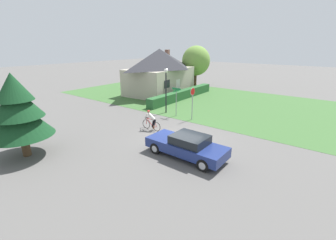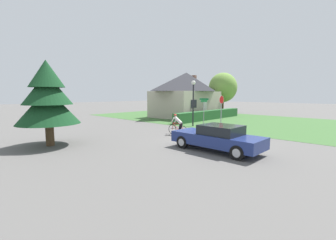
{
  "view_description": "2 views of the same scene",
  "coord_description": "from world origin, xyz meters",
  "px_view_note": "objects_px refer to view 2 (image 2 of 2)",
  "views": [
    {
      "loc": [
        -11.34,
        -7.68,
        6.02
      ],
      "look_at": [
        -0.06,
        0.87,
        1.3
      ],
      "focal_mm": 24.0,
      "sensor_mm": 36.0,
      "label": 1
    },
    {
      "loc": [
        -11.36,
        -7.46,
        2.86
      ],
      "look_at": [
        -0.8,
        2.57,
        1.18
      ],
      "focal_mm": 24.0,
      "sensor_mm": 36.0,
      "label": 2
    }
  ],
  "objects_px": {
    "conifer_tall_near": "(48,97)",
    "stop_sign": "(221,107)",
    "street_name_sign": "(204,107)",
    "cottage_house": "(186,94)",
    "cyclist": "(178,125)",
    "street_lamp": "(193,93)",
    "deciduous_tree_right": "(223,88)",
    "sedan_left_lane": "(217,138)"
  },
  "relations": [
    {
      "from": "conifer_tall_near",
      "to": "stop_sign",
      "type": "bearing_deg",
      "value": -20.09
    },
    {
      "from": "street_lamp",
      "to": "conifer_tall_near",
      "type": "relative_size",
      "value": 0.88
    },
    {
      "from": "cottage_house",
      "to": "conifer_tall_near",
      "type": "distance_m",
      "value": 19.08
    },
    {
      "from": "cyclist",
      "to": "deciduous_tree_right",
      "type": "height_order",
      "value": "deciduous_tree_right"
    },
    {
      "from": "street_lamp",
      "to": "street_name_sign",
      "type": "distance_m",
      "value": 1.8
    },
    {
      "from": "cottage_house",
      "to": "cyclist",
      "type": "distance_m",
      "value": 13.78
    },
    {
      "from": "cyclist",
      "to": "deciduous_tree_right",
      "type": "distance_m",
      "value": 19.33
    },
    {
      "from": "stop_sign",
      "to": "sedan_left_lane",
      "type": "bearing_deg",
      "value": 30.19
    },
    {
      "from": "cyclist",
      "to": "conifer_tall_near",
      "type": "bearing_deg",
      "value": 66.32
    },
    {
      "from": "street_lamp",
      "to": "deciduous_tree_right",
      "type": "height_order",
      "value": "deciduous_tree_right"
    },
    {
      "from": "street_lamp",
      "to": "stop_sign",
      "type": "bearing_deg",
      "value": -96.61
    },
    {
      "from": "street_name_sign",
      "to": "deciduous_tree_right",
      "type": "bearing_deg",
      "value": 24.24
    },
    {
      "from": "sedan_left_lane",
      "to": "street_lamp",
      "type": "height_order",
      "value": "street_lamp"
    },
    {
      "from": "stop_sign",
      "to": "cyclist",
      "type": "bearing_deg",
      "value": -15.47
    },
    {
      "from": "conifer_tall_near",
      "to": "street_lamp",
      "type": "bearing_deg",
      "value": -5.39
    },
    {
      "from": "cottage_house",
      "to": "stop_sign",
      "type": "distance_m",
      "value": 11.7
    },
    {
      "from": "cyclist",
      "to": "stop_sign",
      "type": "bearing_deg",
      "value": -108.75
    },
    {
      "from": "sedan_left_lane",
      "to": "deciduous_tree_right",
      "type": "relative_size",
      "value": 0.78
    },
    {
      "from": "sedan_left_lane",
      "to": "stop_sign",
      "type": "distance_m",
      "value": 6.84
    },
    {
      "from": "cottage_house",
      "to": "stop_sign",
      "type": "xyz_separation_m",
      "value": [
        -7.08,
        -9.26,
        -1.02
      ]
    },
    {
      "from": "conifer_tall_near",
      "to": "street_name_sign",
      "type": "bearing_deg",
      "value": -12.07
    },
    {
      "from": "sedan_left_lane",
      "to": "cyclist",
      "type": "distance_m",
      "value": 4.86
    },
    {
      "from": "cottage_house",
      "to": "street_lamp",
      "type": "relative_size",
      "value": 2.39
    },
    {
      "from": "street_name_sign",
      "to": "deciduous_tree_right",
      "type": "xyz_separation_m",
      "value": [
        13.88,
        6.25,
        2.07
      ]
    },
    {
      "from": "street_lamp",
      "to": "sedan_left_lane",
      "type": "bearing_deg",
      "value": -134.83
    },
    {
      "from": "street_lamp",
      "to": "street_name_sign",
      "type": "height_order",
      "value": "street_lamp"
    },
    {
      "from": "stop_sign",
      "to": "street_lamp",
      "type": "xyz_separation_m",
      "value": [
        0.35,
        3.04,
        1.03
      ]
    },
    {
      "from": "cottage_house",
      "to": "street_name_sign",
      "type": "bearing_deg",
      "value": -136.73
    },
    {
      "from": "sedan_left_lane",
      "to": "stop_sign",
      "type": "xyz_separation_m",
      "value": [
        5.89,
        3.25,
        1.22
      ]
    },
    {
      "from": "street_name_sign",
      "to": "conifer_tall_near",
      "type": "distance_m",
      "value": 11.69
    },
    {
      "from": "stop_sign",
      "to": "deciduous_tree_right",
      "type": "xyz_separation_m",
      "value": [
        13.96,
        7.95,
        1.93
      ]
    },
    {
      "from": "cyclist",
      "to": "conifer_tall_near",
      "type": "height_order",
      "value": "conifer_tall_near"
    },
    {
      "from": "cottage_house",
      "to": "cyclist",
      "type": "relative_size",
      "value": 5.83
    },
    {
      "from": "street_lamp",
      "to": "cottage_house",
      "type": "bearing_deg",
      "value": 42.77
    },
    {
      "from": "sedan_left_lane",
      "to": "cyclist",
      "type": "height_order",
      "value": "cyclist"
    },
    {
      "from": "stop_sign",
      "to": "street_lamp",
      "type": "relative_size",
      "value": 0.66
    },
    {
      "from": "deciduous_tree_right",
      "to": "sedan_left_lane",
      "type": "bearing_deg",
      "value": -150.59
    },
    {
      "from": "sedan_left_lane",
      "to": "street_name_sign",
      "type": "relative_size",
      "value": 1.84
    },
    {
      "from": "cottage_house",
      "to": "street_name_sign",
      "type": "distance_m",
      "value": 10.36
    },
    {
      "from": "street_name_sign",
      "to": "deciduous_tree_right",
      "type": "distance_m",
      "value": 15.36
    },
    {
      "from": "stop_sign",
      "to": "street_lamp",
      "type": "height_order",
      "value": "street_lamp"
    },
    {
      "from": "cyclist",
      "to": "conifer_tall_near",
      "type": "relative_size",
      "value": 0.36
    }
  ]
}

